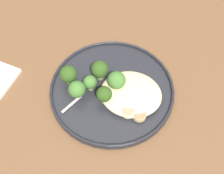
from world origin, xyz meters
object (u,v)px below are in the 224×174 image
seared_scallop_left_edge (127,90)px  seared_scallop_right_edge (112,99)px  dinner_plate (112,90)px  seared_scallop_center_golden (140,102)px  seared_scallop_half_hidden (112,83)px  broccoli_floret_small_sprig (68,74)px  seared_scallop_tilted_round (139,115)px  broccoli_floret_near_rim (77,90)px  broccoli_floret_beside_noodles (100,70)px  broccoli_floret_left_leaning (116,80)px  broccoli_floret_split_head (104,94)px  seared_scallop_on_noodles (128,111)px  broccoli_floret_right_tilted (90,82)px

seared_scallop_left_edge → seared_scallop_right_edge: seared_scallop_left_edge is taller
dinner_plate → seared_scallop_right_edge: seared_scallop_right_edge is taller
seared_scallop_center_golden → dinner_plate: bearing=-17.0°
seared_scallop_half_hidden → broccoli_floret_small_sprig: size_ratio=0.42×
seared_scallop_tilted_round → broccoli_floret_near_rim: broccoli_floret_near_rim is taller
broccoli_floret_beside_noodles → broccoli_floret_left_leaning: size_ratio=0.99×
seared_scallop_left_edge → broccoli_floret_split_head: broccoli_floret_split_head is taller
seared_scallop_on_noodles → seared_scallop_tilted_round: seared_scallop_on_noodles is taller
dinner_plate → seared_scallop_tilted_round: bearing=143.6°
broccoli_floret_near_rim → seared_scallop_left_edge: bearing=-159.8°
broccoli_floret_small_sprig → seared_scallop_half_hidden: bearing=-170.8°
seared_scallop_half_hidden → broccoli_floret_beside_noodles: bearing=-23.9°
seared_scallop_half_hidden → dinner_plate: bearing=108.1°
broccoli_floret_small_sprig → seared_scallop_left_edge: bearing=-177.6°
seared_scallop_on_noodles → broccoli_floret_small_sprig: bearing=-18.0°
broccoli_floret_right_tilted → broccoli_floret_left_leaning: (-0.06, -0.02, 0.01)m
broccoli_floret_right_tilted → seared_scallop_right_edge: bearing=158.4°
seared_scallop_on_noodles → dinner_plate: bearing=-47.4°
seared_scallop_half_hidden → seared_scallop_right_edge: bearing=104.0°
seared_scallop_center_golden → broccoli_floret_split_head: bearing=10.1°
dinner_plate → seared_scallop_right_edge: (-0.01, 0.03, 0.01)m
seared_scallop_left_edge → broccoli_floret_small_sprig: broccoli_floret_small_sprig is taller
seared_scallop_right_edge → seared_scallop_on_noodles: bearing=153.4°
seared_scallop_tilted_round → seared_scallop_center_golden: seared_scallop_tilted_round is taller
broccoli_floret_beside_noodles → broccoli_floret_small_sprig: size_ratio=1.03×
dinner_plate → broccoli_floret_left_leaning: broccoli_floret_left_leaning is taller
broccoli_floret_right_tilted → broccoli_floret_left_leaning: bearing=-165.2°
seared_scallop_tilted_round → broccoli_floret_small_sprig: bearing=-16.0°
broccoli_floret_left_leaning → seared_scallop_tilted_round: bearing=137.7°
seared_scallop_left_edge → seared_scallop_half_hidden: 0.04m
seared_scallop_right_edge → broccoli_floret_small_sprig: (0.11, -0.03, 0.02)m
seared_scallop_tilted_round → seared_scallop_center_golden: (0.00, -0.03, -0.00)m
seared_scallop_center_golden → broccoli_floret_left_leaning: (0.06, -0.03, 0.02)m
seared_scallop_left_edge → broccoli_floret_left_leaning: broccoli_floret_left_leaning is taller
seared_scallop_center_golden → broccoli_floret_small_sprig: size_ratio=0.42×
dinner_plate → broccoli_floret_small_sprig: 0.11m
seared_scallop_on_noodles → broccoli_floret_left_leaning: bearing=-55.4°
seared_scallop_left_edge → broccoli_floret_small_sprig: bearing=2.4°
broccoli_floret_near_rim → broccoli_floret_small_sprig: broccoli_floret_small_sprig is taller
seared_scallop_on_noodles → seared_scallop_left_edge: size_ratio=0.92×
seared_scallop_half_hidden → broccoli_floret_near_rim: size_ratio=0.44×
seared_scallop_half_hidden → seared_scallop_center_golden: seared_scallop_half_hidden is taller
seared_scallop_tilted_round → broccoli_floret_left_leaning: size_ratio=0.55×
broccoli_floret_split_head → seared_scallop_tilted_round: bearing=166.7°
seared_scallop_right_edge → broccoli_floret_beside_noodles: (0.04, -0.06, 0.02)m
seared_scallop_center_golden → broccoli_floret_small_sprig: (0.17, -0.02, 0.02)m
seared_scallop_right_edge → broccoli_floret_left_leaning: bearing=-92.8°
broccoli_floret_near_rim → broccoli_floret_left_leaning: (-0.08, -0.04, 0.00)m
seared_scallop_half_hidden → broccoli_floret_near_rim: 0.09m
broccoli_floret_beside_noodles → broccoli_floret_split_head: size_ratio=1.11×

